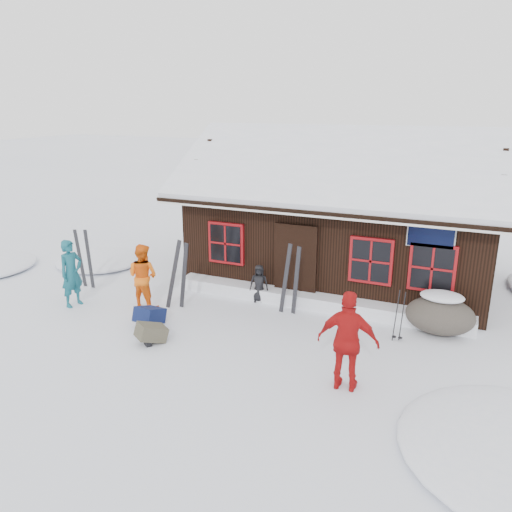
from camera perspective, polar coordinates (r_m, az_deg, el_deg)
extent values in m
plane|color=white|center=(11.46, -3.99, -8.65)|extent=(120.00, 120.00, 0.00)
cube|color=black|center=(14.97, 10.05, 2.40)|extent=(8.00, 5.00, 2.50)
cube|color=black|center=(13.18, 8.91, 9.80)|extent=(8.90, 3.14, 1.88)
cube|color=black|center=(16.03, 11.76, 10.89)|extent=(8.90, 3.14, 1.88)
cube|color=white|center=(13.16, 8.94, 10.40)|extent=(8.72, 3.07, 1.86)
cube|color=white|center=(16.02, 11.79, 11.39)|extent=(8.72, 3.07, 1.86)
cube|color=white|center=(14.53, 10.66, 13.81)|extent=(8.81, 0.22, 0.14)
cube|color=silver|center=(11.92, 6.84, 4.90)|extent=(8.90, 0.10, 0.20)
cube|color=black|center=(12.85, 4.59, -0.98)|extent=(1.00, 0.10, 2.00)
cube|color=black|center=(11.89, 19.38, 2.38)|extent=(1.00, 0.06, 0.60)
cube|color=maroon|center=(13.50, -3.42, 1.48)|extent=(1.04, 0.10, 1.14)
cube|color=black|center=(13.46, -3.50, 1.43)|extent=(0.90, 0.04, 1.00)
cube|color=maroon|center=(12.27, 13.00, -0.52)|extent=(1.04, 0.10, 1.14)
cube|color=black|center=(12.24, 12.96, -0.58)|extent=(0.90, 0.04, 1.00)
cube|color=maroon|center=(12.11, 19.49, -1.31)|extent=(1.04, 0.10, 1.14)
cube|color=black|center=(12.07, 19.47, -1.37)|extent=(0.90, 0.04, 1.00)
cube|color=white|center=(12.78, 6.75, -5.09)|extent=(7.60, 0.60, 0.35)
ellipsoid|color=white|center=(17.02, -17.28, -0.73)|extent=(2.80, 2.80, 0.34)
imported|color=#155765|center=(13.41, -20.33, -1.86)|extent=(0.51, 0.69, 1.73)
imported|color=orange|center=(12.80, -12.80, -2.25)|extent=(0.82, 0.64, 1.66)
imported|color=#B31213|center=(9.06, 10.48, -9.59)|extent=(1.12, 0.53, 1.87)
imported|color=black|center=(12.95, 0.35, -3.14)|extent=(0.55, 0.44, 0.99)
ellipsoid|color=#554E44|center=(11.96, 20.29, -6.41)|extent=(1.51, 1.13, 0.83)
ellipsoid|color=white|center=(11.83, 20.46, -4.83)|extent=(0.95, 0.69, 0.21)
cube|color=black|center=(12.61, -9.42, -2.13)|extent=(0.44, 0.20, 1.82)
cube|color=black|center=(12.45, -8.25, -2.32)|extent=(0.44, 0.20, 1.82)
cube|color=black|center=(14.76, -19.45, -0.34)|extent=(0.21, 0.12, 1.71)
cube|color=black|center=(14.60, -18.52, -0.42)|extent=(0.23, 0.08, 1.71)
cube|color=black|center=(12.18, 3.39, -2.68)|extent=(0.31, 0.10, 1.82)
cube|color=black|center=(12.03, 4.60, -2.95)|extent=(0.27, 0.18, 1.82)
cylinder|color=black|center=(11.24, 15.70, -6.65)|extent=(0.09, 0.11, 1.20)
cylinder|color=black|center=(11.23, 16.35, -6.74)|extent=(0.09, 0.11, 1.20)
cube|color=#101944|center=(11.94, -12.03, -6.98)|extent=(0.51, 0.66, 0.35)
cube|color=#484333|center=(11.13, -11.85, -8.90)|extent=(0.70, 0.74, 0.32)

